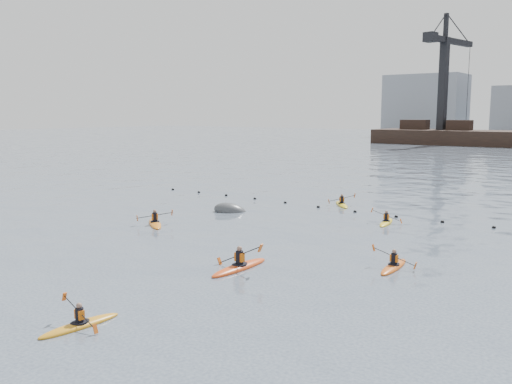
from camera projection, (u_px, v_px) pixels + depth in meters
ground at (62, 295)px, 20.35m from camera, size 400.00×400.00×0.00m
float_line at (337, 209)px, 38.48m from camera, size 33.24×0.73×0.24m
kayaker_0 at (240, 266)px, 23.83m from camera, size 2.53×3.63×1.44m
kayaker_1 at (80, 324)px, 17.35m from camera, size 1.96×2.88×1.05m
kayaker_2 at (155, 223)px, 33.31m from camera, size 3.05×2.53×1.06m
kayaker_3 at (386, 222)px, 33.68m from camera, size 1.93×2.89×1.02m
kayaker_4 at (394, 266)px, 23.97m from camera, size 2.04×3.02×1.05m
kayaker_5 at (342, 204)px, 40.23m from camera, size 2.40×2.71×1.01m
mooring_buoy at (230, 211)px, 37.71m from camera, size 2.86×2.55×1.62m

